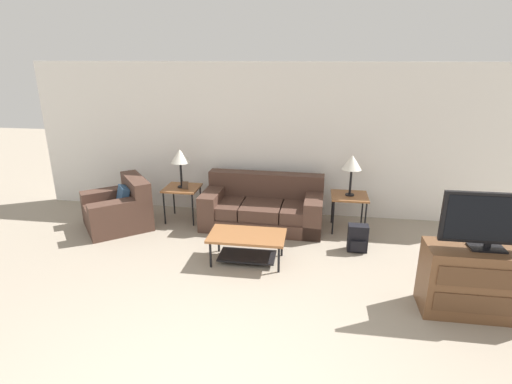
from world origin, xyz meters
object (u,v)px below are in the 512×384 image
at_px(table_lamp_right, 352,163).
at_px(backpack, 358,238).
at_px(armchair, 120,210).
at_px(television, 493,220).
at_px(coffee_table, 247,241).
at_px(side_table_right, 349,198).
at_px(couch, 263,208).
at_px(tv_console, 480,281).
at_px(side_table_left, 182,190).
at_px(table_lamp_left, 180,157).

distance_m(table_lamp_right, backpack, 1.19).
height_order(armchair, television, television).
distance_m(coffee_table, table_lamp_right, 2.10).
bearing_deg(side_table_right, couch, -179.10).
bearing_deg(television, couch, 142.04).
bearing_deg(tv_console, armchair, 161.69).
xyz_separation_m(armchair, side_table_right, (3.70, 0.43, 0.24)).
bearing_deg(television, table_lamp_right, 120.97).
xyz_separation_m(armchair, tv_console, (4.95, -1.64, 0.10)).
bearing_deg(backpack, side_table_left, 165.14).
bearing_deg(side_table_left, side_table_right, 0.00).
height_order(armchair, coffee_table, armchair).
height_order(side_table_right, table_lamp_right, table_lamp_right).
height_order(coffee_table, television, television).
bearing_deg(table_lamp_right, side_table_left, 180.00).
bearing_deg(table_lamp_left, side_table_left, 90.00).
height_order(side_table_left, television, television).
bearing_deg(table_lamp_right, couch, -179.10).
xyz_separation_m(couch, coffee_table, (-0.05, -1.28, 0.00)).
height_order(table_lamp_right, television, television).
relative_size(couch, armchair, 1.47).
height_order(armchair, tv_console, armchair).
bearing_deg(side_table_right, backpack, -83.20).
height_order(armchair, table_lamp_right, table_lamp_right).
xyz_separation_m(side_table_left, tv_console, (4.01, -2.07, -0.15)).
height_order(couch, television, television).
bearing_deg(backpack, side_table_right, 96.80).
distance_m(coffee_table, side_table_right, 1.95).
bearing_deg(couch, armchair, -169.95).
relative_size(couch, table_lamp_right, 3.04).
xyz_separation_m(coffee_table, table_lamp_left, (-1.34, 1.31, 0.81)).
distance_m(side_table_right, table_lamp_right, 0.58).
xyz_separation_m(side_table_right, tv_console, (1.24, -2.07, -0.15)).
bearing_deg(side_table_right, television, -59.03).
distance_m(armchair, side_table_right, 3.74).
distance_m(side_table_right, backpack, 0.83).
relative_size(coffee_table, tv_console, 0.87).
distance_m(couch, coffee_table, 1.29).
height_order(side_table_left, tv_console, tv_console).
relative_size(coffee_table, side_table_right, 1.76).
bearing_deg(couch, table_lamp_right, 0.90).
distance_m(table_lamp_right, tv_console, 2.52).
xyz_separation_m(tv_console, television, (0.00, 0.00, 0.71)).
relative_size(table_lamp_left, table_lamp_right, 1.00).
distance_m(couch, table_lamp_left, 1.61).
bearing_deg(side_table_left, coffee_table, -44.29).
bearing_deg(armchair, tv_console, -18.31).
bearing_deg(table_lamp_left, backpack, -14.86).
xyz_separation_m(side_table_right, backpack, (0.09, -0.76, -0.34)).
relative_size(couch, coffee_table, 1.92).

